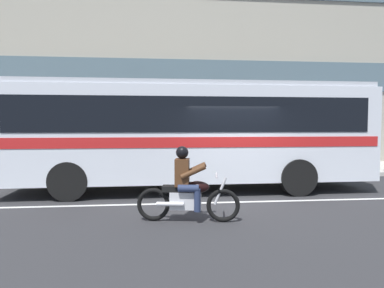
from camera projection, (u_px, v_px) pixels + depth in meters
The scene contains 6 objects.
ground_plane at pixel (234, 197), 9.56m from camera, with size 60.00×60.00×0.00m, color #2B2B2D.
sidewalk_curb at pixel (207, 170), 14.62m from camera, with size 28.00×3.80×0.15m, color #B7B2A8.
lane_center_stripe at pixel (239, 202), 8.96m from camera, with size 26.60×0.14×0.01m, color silver.
office_building_facade at pixel (200, 37), 16.54m from camera, with size 28.00×0.89×12.36m.
transit_bus at pixel (190, 129), 10.52m from camera, with size 10.75×2.71×3.22m.
motorcycle_with_rider at pixel (187, 190), 7.15m from camera, with size 2.13×0.70×1.56m.
Camera 1 is at (-2.13, -9.29, 2.02)m, focal length 32.43 mm.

